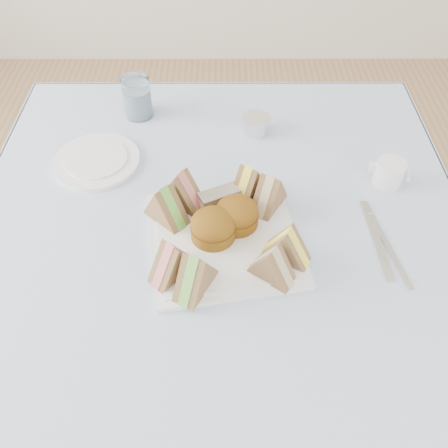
{
  "coord_description": "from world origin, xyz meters",
  "views": [
    {
      "loc": [
        0.01,
        -0.65,
        1.46
      ],
      "look_at": [
        0.01,
        -0.06,
        0.8
      ],
      "focal_mm": 38.0,
      "sensor_mm": 36.0,
      "label": 1
    }
  ],
  "objects_px": {
    "serving_plate": "(224,239)",
    "creamer_jug": "(389,173)",
    "water_glass": "(137,97)",
    "table": "(220,315)"
  },
  "relations": [
    {
      "from": "table",
      "to": "serving_plate",
      "type": "distance_m",
      "value": 0.39
    },
    {
      "from": "water_glass",
      "to": "creamer_jug",
      "type": "relative_size",
      "value": 1.63
    },
    {
      "from": "creamer_jug",
      "to": "serving_plate",
      "type": "bearing_deg",
      "value": -144.43
    },
    {
      "from": "water_glass",
      "to": "creamer_jug",
      "type": "xyz_separation_m",
      "value": [
        0.57,
        -0.25,
        -0.02
      ]
    },
    {
      "from": "table",
      "to": "water_glass",
      "type": "height_order",
      "value": "water_glass"
    },
    {
      "from": "serving_plate",
      "to": "creamer_jug",
      "type": "xyz_separation_m",
      "value": [
        0.36,
        0.17,
        0.02
      ]
    },
    {
      "from": "serving_plate",
      "to": "creamer_jug",
      "type": "distance_m",
      "value": 0.39
    },
    {
      "from": "creamer_jug",
      "to": "water_glass",
      "type": "bearing_deg",
      "value": 166.41
    },
    {
      "from": "serving_plate",
      "to": "water_glass",
      "type": "distance_m",
      "value": 0.47
    },
    {
      "from": "serving_plate",
      "to": "creamer_jug",
      "type": "bearing_deg",
      "value": 15.49
    }
  ]
}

